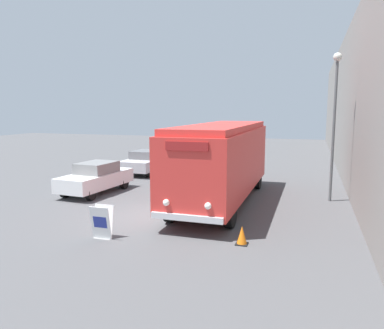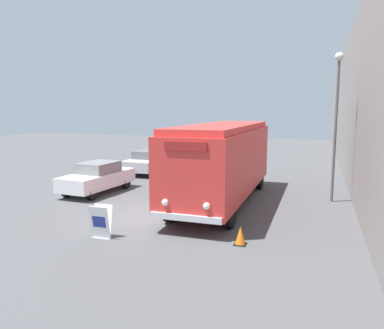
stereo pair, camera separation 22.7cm
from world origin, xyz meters
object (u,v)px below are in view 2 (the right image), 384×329
at_px(vintage_bus, 223,159).
at_px(sign_board, 101,222).
at_px(traffic_cone, 240,236).
at_px(parked_car_near, 98,177).
at_px(parked_car_mid, 149,162).
at_px(streetlamp, 337,107).

distance_m(vintage_bus, sign_board, 6.34).
distance_m(vintage_bus, traffic_cone, 5.40).
xyz_separation_m(parked_car_near, parked_car_mid, (-0.04, 5.90, -0.01)).
distance_m(sign_board, parked_car_mid, 12.12).
distance_m(sign_board, traffic_cone, 4.36).
relative_size(sign_board, parked_car_mid, 0.26).
bearing_deg(vintage_bus, traffic_cone, -69.93).
bearing_deg(vintage_bus, parked_car_mid, 136.89).
relative_size(parked_car_near, traffic_cone, 7.45).
bearing_deg(parked_car_near, vintage_bus, 5.05).
xyz_separation_m(parked_car_mid, traffic_cone, (8.03, -10.70, -0.46)).
bearing_deg(streetlamp, vintage_bus, -159.43).
height_order(vintage_bus, traffic_cone, vintage_bus).
height_order(sign_board, traffic_cone, sign_board).
relative_size(vintage_bus, sign_board, 9.15).
height_order(vintage_bus, parked_car_mid, vintage_bus).
xyz_separation_m(vintage_bus, streetlamp, (4.51, 1.69, 2.21)).
bearing_deg(traffic_cone, sign_board, -169.17).
distance_m(vintage_bus, streetlamp, 5.30).
distance_m(parked_car_near, parked_car_mid, 5.90).
xyz_separation_m(streetlamp, traffic_cone, (-2.74, -6.52, -3.86)).
bearing_deg(parked_car_near, streetlamp, 13.87).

